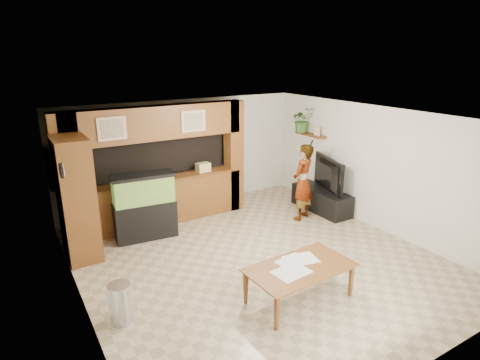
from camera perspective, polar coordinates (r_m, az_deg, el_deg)
floor at (r=7.52m, az=2.44°, el=-11.18°), size 6.50×6.50×0.00m
ceiling at (r=6.67m, az=2.73°, el=8.78°), size 6.50×6.50×0.00m
wall_back at (r=9.74m, az=-8.13°, el=3.67°), size 6.00×0.00×6.00m
wall_left at (r=5.98m, az=-22.26°, el=-6.66°), size 0.00×6.50×6.50m
wall_right at (r=8.94m, az=18.77°, el=1.62°), size 0.00×6.50×6.50m
partition at (r=8.86m, az=-12.17°, el=2.11°), size 4.20×0.99×2.60m
wall_clock at (r=6.73m, az=-24.03°, el=1.22°), size 0.05×0.25×0.25m
wall_shelf at (r=10.07m, az=9.99°, el=6.37°), size 0.25×0.90×0.04m
pantry_cabinet at (r=7.76m, az=-22.25°, el=-2.53°), size 0.56×0.92×2.25m
trash_can at (r=6.07m, az=-16.63°, el=-16.46°), size 0.32×0.32×0.59m
aquarium at (r=8.30m, az=-13.41°, el=-3.79°), size 1.22×0.46×1.35m
tv_stand at (r=9.80m, az=11.50°, el=-2.80°), size 0.57×1.57×0.52m
television at (r=9.59m, az=11.73°, el=0.84°), size 0.56×1.35×0.78m
photo_frame at (r=9.88m, az=10.91°, el=6.85°), size 0.06×0.16×0.21m
potted_plant at (r=10.21m, az=8.90°, el=8.47°), size 0.67×0.62×0.62m
person at (r=9.06m, az=8.91°, el=-0.31°), size 0.75×0.64×1.73m
microphone at (r=8.74m, az=10.12°, el=5.15°), size 0.04×0.10×0.16m
dining_table at (r=6.33m, az=8.62°, el=-14.45°), size 1.66×0.97×0.57m
newspaper_a at (r=6.32m, az=7.55°, el=-11.40°), size 0.54×0.43×0.01m
newspaper_b at (r=6.04m, az=7.29°, el=-12.84°), size 0.57×0.44×0.01m
newspaper_c at (r=6.40m, az=8.64°, el=-11.07°), size 0.56×0.46×0.01m
counter_box at (r=9.13m, az=-5.28°, el=1.80°), size 0.32×0.23×0.20m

